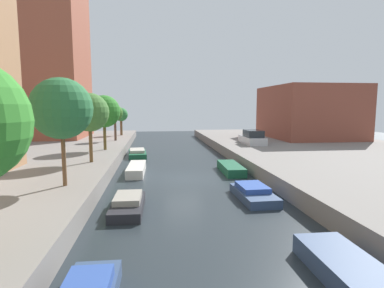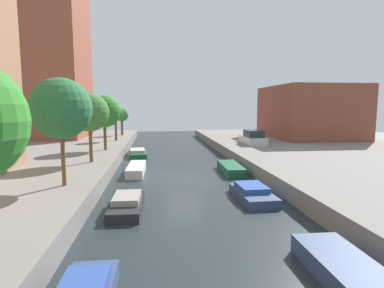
% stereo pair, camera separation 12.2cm
% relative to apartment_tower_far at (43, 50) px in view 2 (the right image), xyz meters
% --- Properties ---
extents(ground_plane, '(84.00, 84.00, 0.00)m').
position_rel_apartment_tower_far_xyz_m(ground_plane, '(16.00, -21.59, -12.20)').
color(ground_plane, '#232B30').
extents(quay_right, '(20.00, 64.00, 1.00)m').
position_rel_apartment_tower_far_xyz_m(quay_right, '(31.00, -21.59, -11.70)').
color(quay_right, gray).
rests_on(quay_right, ground_plane).
extents(apartment_tower_far, '(10.00, 10.41, 22.40)m').
position_rel_apartment_tower_far_xyz_m(apartment_tower_far, '(0.00, 0.00, 0.00)').
color(apartment_tower_far, brown).
rests_on(apartment_tower_far, quay_left).
extents(low_block_right, '(10.00, 11.81, 6.63)m').
position_rel_apartment_tower_far_xyz_m(low_block_right, '(34.00, -4.46, -7.88)').
color(low_block_right, brown).
rests_on(low_block_right, quay_right).
extents(street_tree_1, '(3.06, 3.06, 5.45)m').
position_rel_apartment_tower_far_xyz_m(street_tree_1, '(9.44, -26.54, -7.29)').
color(street_tree_1, brown).
rests_on(street_tree_1, quay_left).
extents(street_tree_2, '(2.76, 2.76, 4.99)m').
position_rel_apartment_tower_far_xyz_m(street_tree_2, '(9.44, -19.73, -7.61)').
color(street_tree_2, brown).
rests_on(street_tree_2, quay_left).
extents(street_tree_3, '(2.98, 2.98, 5.06)m').
position_rel_apartment_tower_far_xyz_m(street_tree_3, '(9.44, -13.22, -7.64)').
color(street_tree_3, brown).
rests_on(street_tree_3, quay_left).
extents(street_tree_4, '(1.87, 1.87, 4.23)m').
position_rel_apartment_tower_far_xyz_m(street_tree_4, '(9.44, -5.13, -7.97)').
color(street_tree_4, brown).
rests_on(street_tree_4, quay_left).
extents(street_tree_5, '(1.90, 1.90, 3.86)m').
position_rel_apartment_tower_far_xyz_m(street_tree_5, '(9.44, 1.79, -8.35)').
color(street_tree_5, brown).
rests_on(street_tree_5, quay_left).
extents(parked_car, '(2.01, 4.80, 1.51)m').
position_rel_apartment_tower_far_xyz_m(parked_car, '(24.60, -10.39, -10.58)').
color(parked_car, '#B7B7BC').
rests_on(parked_car, quay_right).
extents(moored_boat_left_2, '(1.57, 3.67, 0.75)m').
position_rel_apartment_tower_far_xyz_m(moored_boat_left_2, '(12.68, -27.92, -11.88)').
color(moored_boat_left_2, '#232328').
rests_on(moored_boat_left_2, ground_plane).
extents(moored_boat_left_3, '(1.33, 4.42, 0.65)m').
position_rel_apartment_tower_far_xyz_m(moored_boat_left_3, '(12.64, -19.44, -11.87)').
color(moored_boat_left_3, beige).
rests_on(moored_boat_left_3, ground_plane).
extents(moored_boat_left_4, '(2.00, 4.65, 0.74)m').
position_rel_apartment_tower_far_xyz_m(moored_boat_left_4, '(12.28, -11.15, -11.89)').
color(moored_boat_left_4, '#195638').
rests_on(moored_boat_left_4, ground_plane).
extents(moored_boat_right_1, '(1.68, 3.44, 0.63)m').
position_rel_apartment_tower_far_xyz_m(moored_boat_right_1, '(19.50, -34.63, -11.88)').
color(moored_boat_right_1, '#33476B').
rests_on(moored_boat_right_1, ground_plane).
extents(moored_boat_right_2, '(1.77, 3.79, 0.74)m').
position_rel_apartment_tower_far_xyz_m(moored_boat_right_2, '(19.33, -26.77, -11.89)').
color(moored_boat_right_2, '#33476B').
rests_on(moored_boat_right_2, ground_plane).
extents(moored_boat_right_3, '(1.48, 4.33, 0.62)m').
position_rel_apartment_tower_far_xyz_m(moored_boat_right_3, '(19.81, -19.92, -11.89)').
color(moored_boat_right_3, '#195638').
rests_on(moored_boat_right_3, ground_plane).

